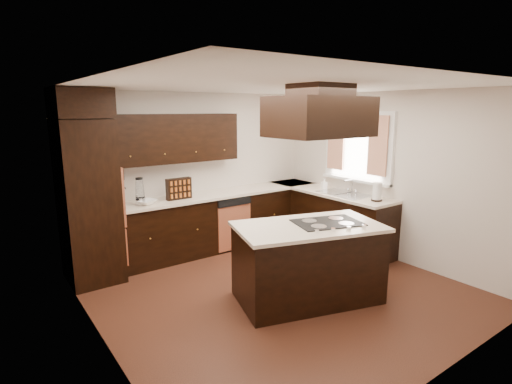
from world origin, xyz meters
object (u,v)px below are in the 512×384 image
range_hood (320,117)px  spice_rack (179,189)px  oven_column (89,202)px  island (308,264)px

range_hood → spice_rack: size_ratio=2.75×
oven_column → spice_rack: (1.29, 0.04, 0.02)m
oven_column → island: bearing=-47.5°
island → range_hood: 1.73m
spice_rack → oven_column: bearing=-178.8°
oven_column → spice_rack: size_ratio=5.55×
range_hood → island: bearing=76.0°
oven_column → range_hood: (1.88, -2.25, 1.10)m
island → range_hood: size_ratio=1.55×
range_hood → spice_rack: bearing=104.4°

